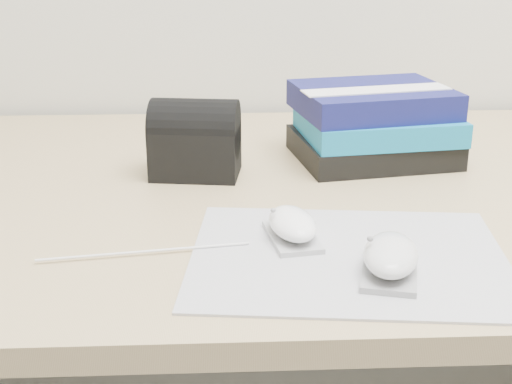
{
  "coord_description": "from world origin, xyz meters",
  "views": [
    {
      "loc": [
        -0.12,
        0.65,
        1.07
      ],
      "look_at": [
        -0.09,
        1.44,
        0.77
      ],
      "focal_mm": 50.0,
      "sensor_mm": 36.0,
      "label": 1
    }
  ],
  "objects_px": {
    "mouse_front": "(390,257)",
    "desk": "(305,308)",
    "book_stack": "(374,124)",
    "mouse_rear": "(292,226)",
    "pouch": "(195,139)"
  },
  "relations": [
    {
      "from": "book_stack",
      "to": "mouse_front",
      "type": "bearing_deg",
      "value": -98.81
    },
    {
      "from": "mouse_front",
      "to": "desk",
      "type": "bearing_deg",
      "value": 96.88
    },
    {
      "from": "desk",
      "to": "book_stack",
      "type": "distance_m",
      "value": 0.31
    },
    {
      "from": "desk",
      "to": "pouch",
      "type": "relative_size",
      "value": 12.1
    },
    {
      "from": "desk",
      "to": "pouch",
      "type": "bearing_deg",
      "value": -173.04
    },
    {
      "from": "desk",
      "to": "mouse_front",
      "type": "height_order",
      "value": "mouse_front"
    },
    {
      "from": "pouch",
      "to": "mouse_front",
      "type": "bearing_deg",
      "value": -57.49
    },
    {
      "from": "desk",
      "to": "book_stack",
      "type": "bearing_deg",
      "value": 23.35
    },
    {
      "from": "book_stack",
      "to": "pouch",
      "type": "relative_size",
      "value": 1.92
    },
    {
      "from": "desk",
      "to": "mouse_front",
      "type": "distance_m",
      "value": 0.43
    },
    {
      "from": "mouse_rear",
      "to": "pouch",
      "type": "height_order",
      "value": "pouch"
    },
    {
      "from": "mouse_front",
      "to": "book_stack",
      "type": "distance_m",
      "value": 0.4
    },
    {
      "from": "mouse_front",
      "to": "pouch",
      "type": "height_order",
      "value": "pouch"
    },
    {
      "from": "desk",
      "to": "mouse_rear",
      "type": "relative_size",
      "value": 16.18
    },
    {
      "from": "desk",
      "to": "book_stack",
      "type": "height_order",
      "value": "book_stack"
    }
  ]
}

